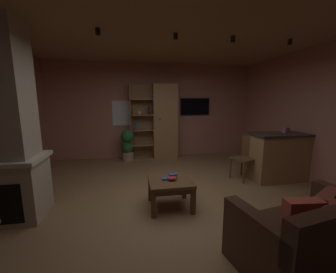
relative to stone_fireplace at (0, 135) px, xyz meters
The scene contains 22 objects.
floor 2.72m from the stone_fireplace, ahead, with size 5.94×5.86×0.02m, color olive.
wall_back 3.88m from the stone_fireplace, 51.42° to the left, with size 6.06×0.06×2.73m, color #AD7060.
wall_right 5.42m from the stone_fireplace, ahead, with size 0.06×5.86×2.73m, color #AD7060.
ceiling 2.85m from the stone_fireplace, ahead, with size 5.94×5.86×0.02m, color #8E6B47.
window_pane_back 3.39m from the stone_fireplace, 62.45° to the left, with size 0.63×0.01×0.70m, color white.
stone_fireplace is the anchor object (origin of this frame).
bookshelf_cabinet 3.83m from the stone_fireplace, 46.22° to the left, with size 1.33×0.41×2.13m.
kitchen_bar_counter 5.04m from the stone_fireplace, ahead, with size 1.38×0.59×1.01m.
tissue_box 5.07m from the stone_fireplace, ahead, with size 0.12×0.12×0.11m, color #995972.
leather_couch 3.98m from the stone_fireplace, 23.36° to the right, with size 1.61×1.10×0.84m.
coffee_table 2.51m from the stone_fireplace, ahead, with size 0.67×0.62×0.45m.
table_book_0 2.41m from the stone_fireplace, ahead, with size 0.11×0.10×0.03m, color #2D4C8C.
table_book_1 2.50m from the stone_fireplace, ahead, with size 0.12×0.10×0.02m, color #B22D2D.
table_book_2 2.52m from the stone_fireplace, ahead, with size 0.14×0.08×0.02m, color #2D4C8C.
dining_chair 4.33m from the stone_fireplace, 11.15° to the left, with size 0.54×0.54×0.92m.
potted_floor_plant 3.20m from the stone_fireplace, 57.96° to the left, with size 0.37×0.37×0.89m.
wall_mounted_tv 4.74m from the stone_fireplace, 38.85° to the left, with size 0.89×0.06×0.50m.
track_light_spot_0 1.46m from the stone_fireplace, 24.35° to the left, with size 0.07×0.07×0.09m, color black.
track_light_spot_1 1.97m from the stone_fireplace, ahead, with size 0.07×0.07×0.09m, color black.
track_light_spot_2 2.87m from the stone_fireplace, ahead, with size 0.07×0.07×0.09m, color black.
track_light_spot_3 3.72m from the stone_fireplace, ahead, with size 0.07×0.07×0.09m, color black.
track_light_spot_4 4.67m from the stone_fireplace, ahead, with size 0.07×0.07×0.09m, color black.
Camera 1 is at (-0.64, -3.23, 1.71)m, focal length 22.30 mm.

